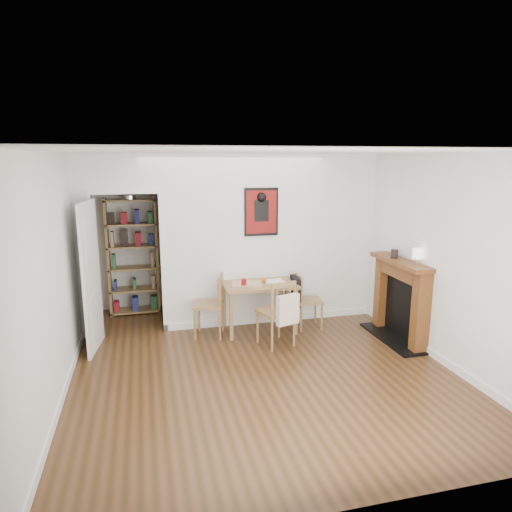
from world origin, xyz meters
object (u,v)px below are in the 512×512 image
object	(u,v)px
ceramic_jar_a	(394,254)
bookshelf	(133,257)
red_glass	(244,282)
notebook	(274,281)
ceramic_jar_b	(394,253)
dining_table	(259,289)
chair_front	(276,312)
orange_fruit	(264,280)
chair_right	(307,300)
fireplace	(401,297)
chair_left	(209,306)
mantel_lamp	(417,255)

from	to	relation	value
ceramic_jar_a	bookshelf	bearing A→B (deg)	151.44
red_glass	notebook	world-z (taller)	red_glass
bookshelf	red_glass	world-z (taller)	bookshelf
ceramic_jar_b	dining_table	bearing A→B (deg)	163.32
chair_front	orange_fruit	size ratio (longest dim) A/B	13.01
ceramic_jar_b	red_glass	bearing A→B (deg)	166.47
chair_right	red_glass	bearing A→B (deg)	179.53
orange_fruit	fireplace	bearing A→B (deg)	-25.26
chair_front	fireplace	size ratio (longest dim) A/B	0.75
fireplace	chair_left	bearing A→B (deg)	163.70
red_glass	notebook	distance (m)	0.49
chair_front	bookshelf	xyz separation A→B (m)	(-1.90, 1.88, 0.47)
orange_fruit	chair_front	bearing A→B (deg)	-89.71
chair_left	fireplace	world-z (taller)	fireplace
orange_fruit	ceramic_jar_b	size ratio (longest dim) A/B	0.78
chair_front	red_glass	bearing A→B (deg)	121.53
notebook	mantel_lamp	xyz separation A→B (m)	(1.64, -1.13, 0.55)
mantel_lamp	dining_table	bearing A→B (deg)	149.84
bookshelf	notebook	bearing A→B (deg)	-31.28
notebook	ceramic_jar_a	size ratio (longest dim) A/B	2.28
chair_front	orange_fruit	distance (m)	0.70
bookshelf	mantel_lamp	distance (m)	4.40
chair_left	mantel_lamp	size ratio (longest dim) A/B	4.32
chair_front	ceramic_jar_b	xyz separation A→B (m)	(1.76, 0.04, 0.73)
mantel_lamp	ceramic_jar_a	xyz separation A→B (m)	(-0.08, 0.42, -0.07)
dining_table	fireplace	bearing A→B (deg)	-23.09
fireplace	ceramic_jar_b	distance (m)	0.64
chair_left	ceramic_jar_a	bearing A→B (deg)	-14.15
fireplace	notebook	world-z (taller)	fireplace
orange_fruit	ceramic_jar_a	world-z (taller)	ceramic_jar_a
dining_table	ceramic_jar_a	size ratio (longest dim) A/B	8.63
red_glass	fireplace	bearing A→B (deg)	-19.45
notebook	mantel_lamp	distance (m)	2.07
dining_table	chair_left	xyz separation A→B (m)	(-0.76, -0.03, -0.19)
fireplace	notebook	xyz separation A→B (m)	(-1.62, 0.84, 0.12)
chair_left	ceramic_jar_b	distance (m)	2.76
chair_left	red_glass	distance (m)	0.61
chair_right	orange_fruit	world-z (taller)	chair_right
chair_right	ceramic_jar_b	world-z (taller)	ceramic_jar_b
dining_table	notebook	size ratio (longest dim) A/B	3.79
dining_table	ceramic_jar_a	bearing A→B (deg)	-20.53
dining_table	chair_left	bearing A→B (deg)	-177.88
dining_table	mantel_lamp	world-z (taller)	mantel_lamp
red_glass	ceramic_jar_a	world-z (taller)	ceramic_jar_a
chair_right	orange_fruit	bearing A→B (deg)	171.11
chair_left	fireplace	xyz separation A→B (m)	(2.62, -0.77, 0.16)
bookshelf	ceramic_jar_a	distance (m)	4.11
bookshelf	red_glass	xyz separation A→B (m)	(1.57, -1.34, -0.17)
chair_right	notebook	bearing A→B (deg)	168.35
orange_fruit	ceramic_jar_b	bearing A→B (deg)	-18.74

